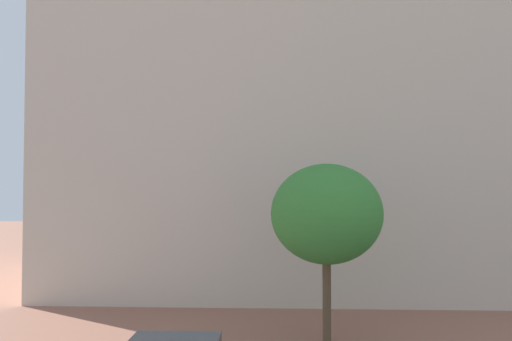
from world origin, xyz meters
The scene contains 2 objects.
landmark_building centered at (2.35, 25.71, 10.85)m, with size 26.18×15.72×37.34m.
tree_curb_far centered at (2.16, 13.34, 4.36)m, with size 3.76×3.76×6.06m.
Camera 1 is at (0.45, -3.35, 5.30)m, focal length 34.55 mm.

